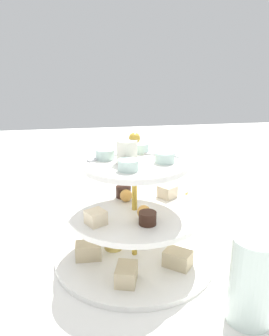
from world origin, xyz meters
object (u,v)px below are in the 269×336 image
Objects in this scene: tiered_serving_stand at (134,222)px; water_glass_short_left at (124,195)px; butter_knife_right at (258,233)px; teacup_with_saucer at (176,200)px; water_glass_tall_right at (252,280)px.

tiered_serving_stand is 4.53× the size of water_glass_short_left.
butter_knife_right is at bearing -169.23° from tiered_serving_stand.
water_glass_short_left is 0.13m from teacup_with_saucer.
water_glass_short_left reaches higher than teacup_with_saucer.
tiered_serving_stand is at bearing 92.00° from butter_knife_right.
water_glass_short_left is at bearing -72.27° from water_glass_tall_right.
tiered_serving_stand reaches higher than teacup_with_saucer.
water_glass_tall_right is at bearing 127.88° from tiered_serving_stand.
butter_knife_right is at bearing 133.31° from teacup_with_saucer.
tiered_serving_stand is 1.78× the size of butter_knife_right.
water_glass_short_left is (0.14, -0.42, -0.03)m from water_glass_tall_right.
tiered_serving_stand reaches higher than water_glass_tall_right.
butter_knife_right is (-0.14, -0.24, -0.07)m from water_glass_tall_right.
tiered_serving_stand is at bearing -52.12° from water_glass_tall_right.
butter_knife_right is at bearing 146.11° from water_glass_short_left.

